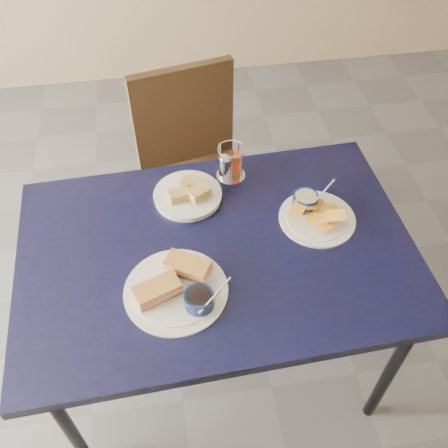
{
  "coord_description": "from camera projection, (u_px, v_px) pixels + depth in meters",
  "views": [
    {
      "loc": [
        0.04,
        -0.84,
        2.04
      ],
      "look_at": [
        0.21,
        0.23,
        0.82
      ],
      "focal_mm": 40.0,
      "sensor_mm": 36.0,
      "label": 1
    }
  ],
  "objects": [
    {
      "name": "condiment_caddy",
      "position": [
        230.0,
        165.0,
        1.85
      ],
      "size": [
        0.11,
        0.11,
        0.14
      ],
      "color": "silver",
      "rests_on": "dining_table"
    },
    {
      "name": "chair_far",
      "position": [
        197.0,
        160.0,
        2.25
      ],
      "size": [
        0.53,
        0.52,
        0.96
      ],
      "color": "black",
      "rests_on": "ground"
    },
    {
      "name": "plantain_plate",
      "position": [
        313.0,
        212.0,
        1.74
      ],
      "size": [
        0.27,
        0.27,
        0.12
      ],
      "color": "white",
      "rests_on": "dining_table"
    },
    {
      "name": "ground",
      "position": [
        183.0,
        401.0,
        2.08
      ],
      "size": [
        6.0,
        6.0,
        0.0
      ],
      "primitive_type": "plane",
      "color": "#4F4F54",
      "rests_on": "ground"
    },
    {
      "name": "bread_basket",
      "position": [
        188.0,
        195.0,
        1.8
      ],
      "size": [
        0.24,
        0.24,
        0.07
      ],
      "color": "white",
      "rests_on": "dining_table"
    },
    {
      "name": "sandwich_plate",
      "position": [
        179.0,
        287.0,
        1.53
      ],
      "size": [
        0.33,
        0.32,
        0.12
      ],
      "color": "white",
      "rests_on": "dining_table"
    },
    {
      "name": "dining_table",
      "position": [
        217.0,
        259.0,
        1.7
      ],
      "size": [
        1.34,
        0.92,
        0.75
      ],
      "color": "black",
      "rests_on": "ground"
    }
  ]
}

